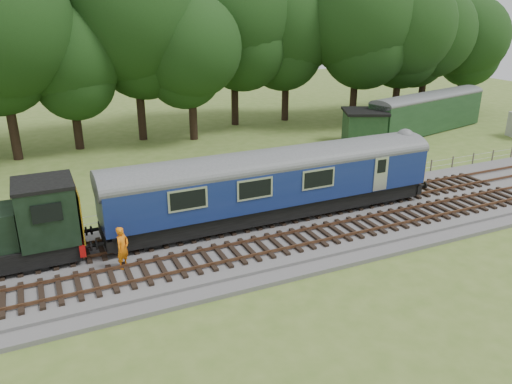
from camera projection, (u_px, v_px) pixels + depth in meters
name	position (u px, v px, depth m)	size (l,w,h in m)	color
ground	(250.00, 241.00, 25.14)	(120.00, 120.00, 0.00)	#4F6B27
ballast	(250.00, 238.00, 25.08)	(70.00, 7.00, 0.35)	#4C4C4F
track_north	(239.00, 223.00, 26.18)	(67.20, 2.40, 0.21)	black
track_south	(263.00, 247.00, 23.63)	(67.20, 2.40, 0.21)	black
fence	(218.00, 210.00, 28.96)	(64.00, 0.12, 1.00)	#6B6054
tree_line	(148.00, 140.00, 43.84)	(70.00, 8.00, 18.00)	black
dmu_railcar	(275.00, 178.00, 26.23)	(18.05, 2.86, 3.88)	black
worker	(123.00, 248.00, 21.56)	(0.70, 0.46, 1.92)	orange
parked_coach	(428.00, 110.00, 46.05)	(14.31, 5.62, 3.61)	#19371B
shed	(364.00, 127.00, 42.33)	(4.64, 4.64, 2.87)	#19371B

